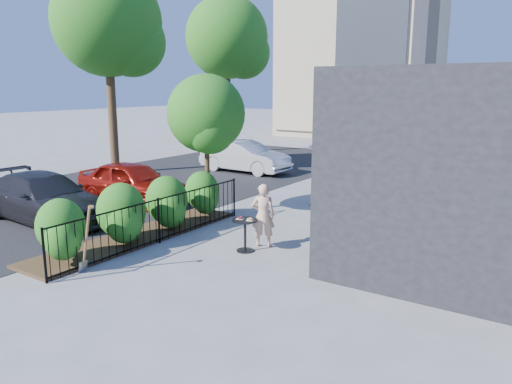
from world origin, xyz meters
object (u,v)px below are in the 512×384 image
Objects in this scene: patio_tree at (207,119)px; car_silver at (245,157)px; street_tree_near at (108,29)px; shovel at (86,243)px; woman at (263,215)px; cafe_table at (245,229)px; street_tree_far at (227,42)px; car_red at (133,182)px; car_darkgrey at (45,198)px.

car_silver is (-3.30, 6.53, -2.09)m from patio_tree.
street_tree_near reaches higher than shovel.
street_tree_near is at bearing -53.85° from woman.
patio_tree is 2.65× the size of woman.
shovel reaches higher than cafe_table.
patio_tree is 5.52m from shovel.
street_tree_far is 17.79m from cafe_table.
patio_tree reaches higher than cafe_table.
woman is at bearing -105.75° from car_red.
car_red is at bearing -35.46° from street_tree_near.
car_red is at bearing -67.43° from street_tree_far.
patio_tree is 4.99× the size of cafe_table.
shovel reaches higher than car_darkgrey.
shovel is at bearing -111.70° from car_darkgrey.
cafe_table is 0.20× the size of car_red.
street_tree_far is at bearing -79.85° from woman.
street_tree_near is at bearing 136.60° from shovel.
car_darkgrey is at bearing -54.92° from street_tree_near.
car_silver is at bearing 116.84° from patio_tree.
car_silver is at bearing 0.69° from car_red.
street_tree_near is at bearing 153.06° from cafe_table.
street_tree_near is 2.14× the size of car_red.
cafe_table is at bearing 45.70° from woman.
shovel is at bearing 30.85° from woman.
street_tree_near is 12.75m from woman.
car_darkgrey is at bearing 155.52° from shovel.
cafe_table is at bearing 58.02° from shovel.
street_tree_far reaches higher than cafe_table.
woman is (2.92, -1.60, -2.02)m from patio_tree.
shovel reaches higher than car_red.
patio_tree is at bearing -44.51° from car_darkgrey.
car_silver is (-0.32, 6.69, 0.01)m from car_red.
shovel is (8.68, -8.21, -5.27)m from street_tree_near.
woman reaches higher than car_silver.
patio_tree is at bearing 101.06° from shovel.
street_tree_near is (-7.70, 3.20, 3.15)m from patio_tree.
shovel is 6.25m from car_red.
street_tree_far reaches higher than car_silver.
car_darkgrey is at bearing -171.32° from cafe_table.
street_tree_near is at bearing 157.43° from patio_tree.
patio_tree is 7.61m from car_silver.
street_tree_far is at bearing 128.18° from cafe_table.
car_darkgrey is (-3.31, -3.05, -2.11)m from patio_tree.
woman is (10.62, -12.80, -5.17)m from street_tree_far.
car_red is (-2.98, -0.16, -2.10)m from patio_tree.
street_tree_far reaches higher than patio_tree.
car_darkgrey is (-6.23, -1.46, -0.09)m from woman.
car_darkgrey is (-0.33, -2.89, -0.01)m from car_red.
car_darkgrey is (-6.09, -0.93, 0.14)m from cafe_table.
car_red is at bearing -175.58° from car_silver.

